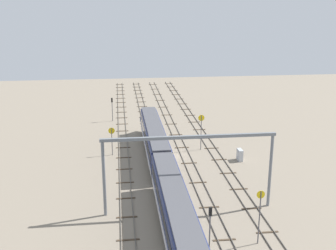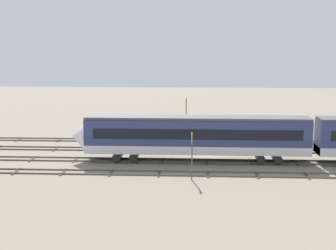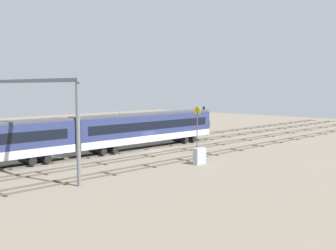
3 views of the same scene
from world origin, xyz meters
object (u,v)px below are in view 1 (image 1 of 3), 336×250
(overhead_gantry, at_px, (189,155))
(speed_sign_far_trackside, at_px, (112,137))
(signal_light_trackside_departure, at_px, (210,221))
(signal_light_trackside_approach, at_px, (112,106))
(speed_sign_near_foreground, at_px, (260,211))
(speed_sign_mid_trackside, at_px, (201,127))
(relay_cabinet, at_px, (240,155))
(train, at_px, (174,210))

(overhead_gantry, bearing_deg, speed_sign_far_trackside, 24.47)
(overhead_gantry, distance_m, signal_light_trackside_departure, 8.91)
(overhead_gantry, bearing_deg, signal_light_trackside_departure, -174.35)
(overhead_gantry, bearing_deg, signal_light_trackside_approach, 12.85)
(signal_light_trackside_approach, bearing_deg, speed_sign_near_foreground, -162.67)
(overhead_gantry, relative_size, speed_sign_far_trackside, 4.38)
(speed_sign_mid_trackside, relative_size, signal_light_trackside_departure, 1.36)
(speed_sign_far_trackside, xyz_separation_m, relay_cabinet, (-4.87, -19.75, -2.18))
(signal_light_trackside_departure, bearing_deg, signal_light_trackside_approach, 11.70)
(speed_sign_mid_trackside, height_order, relay_cabinet, speed_sign_mid_trackside)
(speed_sign_near_foreground, relative_size, signal_light_trackside_departure, 1.33)
(overhead_gantry, height_order, speed_sign_far_trackside, overhead_gantry)
(speed_sign_far_trackside, height_order, signal_light_trackside_departure, speed_sign_far_trackside)
(train, xyz_separation_m, overhead_gantry, (4.74, -2.36, 4.36))
(train, height_order, speed_sign_near_foreground, speed_sign_near_foreground)
(speed_sign_mid_trackside, distance_m, signal_light_trackside_approach, 24.54)
(speed_sign_far_trackside, bearing_deg, signal_light_trackside_approach, 0.30)
(signal_light_trackside_approach, relative_size, signal_light_trackside_departure, 1.11)
(train, xyz_separation_m, signal_light_trackside_departure, (-3.12, -3.13, 0.24))
(speed_sign_near_foreground, bearing_deg, overhead_gantry, 36.59)
(speed_sign_mid_trackside, xyz_separation_m, relay_cabinet, (-5.62, -5.07, -3.05))
(signal_light_trackside_approach, bearing_deg, overhead_gantry, -167.15)
(overhead_gantry, xyz_separation_m, speed_sign_mid_trackside, (20.74, -5.59, -3.07))
(signal_light_trackside_approach, bearing_deg, signal_light_trackside_departure, -168.30)
(overhead_gantry, bearing_deg, speed_sign_near_foreground, -143.41)
(speed_sign_far_trackside, xyz_separation_m, signal_light_trackside_departure, (-27.85, -9.87, -0.18))
(speed_sign_far_trackside, bearing_deg, speed_sign_mid_trackside, -87.05)
(train, xyz_separation_m, speed_sign_near_foreground, (-3.10, -8.18, 1.02))
(overhead_gantry, distance_m, speed_sign_far_trackside, 22.30)
(overhead_gantry, relative_size, relay_cabinet, 11.18)
(train, height_order, speed_sign_far_trackside, train)
(speed_sign_near_foreground, height_order, signal_light_trackside_approach, speed_sign_near_foreground)
(train, bearing_deg, speed_sign_near_foreground, -110.76)
(speed_sign_mid_trackside, height_order, signal_light_trackside_departure, speed_sign_mid_trackside)
(train, height_order, signal_light_trackside_departure, train)
(speed_sign_near_foreground, bearing_deg, relay_cabinet, -11.90)
(train, relative_size, overhead_gantry, 3.75)
(overhead_gantry, relative_size, signal_light_trackside_departure, 4.55)
(speed_sign_near_foreground, height_order, speed_sign_far_trackside, speed_sign_near_foreground)
(train, relative_size, speed_sign_far_trackside, 16.39)
(speed_sign_mid_trackside, relative_size, relay_cabinet, 3.35)
(overhead_gantry, height_order, speed_sign_mid_trackside, overhead_gantry)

